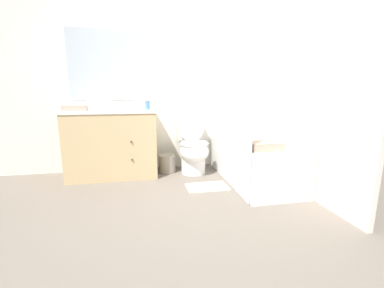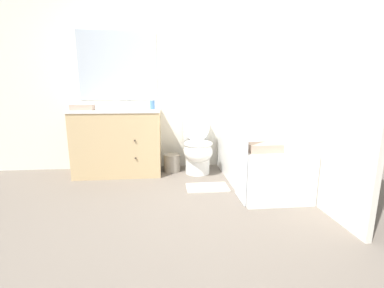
% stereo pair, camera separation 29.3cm
% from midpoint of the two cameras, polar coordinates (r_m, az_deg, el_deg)
% --- Properties ---
extents(ground_plane, '(14.00, 14.00, 0.00)m').
position_cam_midpoint_polar(ground_plane, '(2.37, 1.40, -16.62)').
color(ground_plane, '#6B6056').
extents(wall_back, '(8.00, 0.06, 2.50)m').
position_cam_midpoint_polar(wall_back, '(3.81, -1.89, 13.58)').
color(wall_back, white).
rests_on(wall_back, ground_plane).
extents(wall_right, '(0.05, 2.70, 2.50)m').
position_cam_midpoint_polar(wall_right, '(3.35, 24.21, 12.82)').
color(wall_right, white).
rests_on(wall_right, ground_plane).
extents(vanity_cabinet, '(1.15, 0.58, 0.88)m').
position_cam_midpoint_polar(vanity_cabinet, '(3.60, -13.78, 0.53)').
color(vanity_cabinet, tan).
rests_on(vanity_cabinet, ground_plane).
extents(sink_faucet, '(0.14, 0.12, 0.12)m').
position_cam_midpoint_polar(sink_faucet, '(3.73, -13.72, 8.19)').
color(sink_faucet, silver).
rests_on(sink_faucet, vanity_cabinet).
extents(toilet, '(0.39, 0.64, 0.85)m').
position_cam_midpoint_polar(toilet, '(3.55, 3.57, -1.11)').
color(toilet, white).
rests_on(toilet, ground_plane).
extents(bathtub, '(0.69, 1.56, 0.52)m').
position_cam_midpoint_polar(bathtub, '(3.36, 16.56, -3.66)').
color(bathtub, white).
rests_on(bathtub, ground_plane).
extents(shower_curtain, '(0.01, 0.35, 1.88)m').
position_cam_midpoint_polar(shower_curtain, '(2.62, 14.56, 7.33)').
color(shower_curtain, white).
rests_on(shower_curtain, ground_plane).
extents(wastebasket, '(0.23, 0.23, 0.25)m').
position_cam_midpoint_polar(wastebasket, '(3.65, -2.19, -4.27)').
color(wastebasket, gray).
rests_on(wastebasket, ground_plane).
extents(tissue_box, '(0.12, 0.15, 0.10)m').
position_cam_midpoint_polar(tissue_box, '(3.68, -11.36, 8.30)').
color(tissue_box, white).
rests_on(tissue_box, vanity_cabinet).
extents(soap_dispenser, '(0.07, 0.07, 0.15)m').
position_cam_midpoint_polar(soap_dispenser, '(3.47, -6.39, 8.69)').
color(soap_dispenser, '#4C7AB2').
rests_on(soap_dispenser, vanity_cabinet).
extents(hand_towel_folded, '(0.27, 0.17, 0.07)m').
position_cam_midpoint_polar(hand_towel_folded, '(3.51, -20.94, 7.58)').
color(hand_towel_folded, tan).
rests_on(hand_towel_folded, vanity_cabinet).
extents(bath_towel_folded, '(0.34, 0.21, 0.09)m').
position_cam_midpoint_polar(bath_towel_folded, '(2.72, 18.71, -0.77)').
color(bath_towel_folded, tan).
rests_on(bath_towel_folded, bathtub).
extents(bath_mat, '(0.49, 0.29, 0.02)m').
position_cam_midpoint_polar(bath_mat, '(3.09, 6.15, -9.61)').
color(bath_mat, silver).
rests_on(bath_mat, ground_plane).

